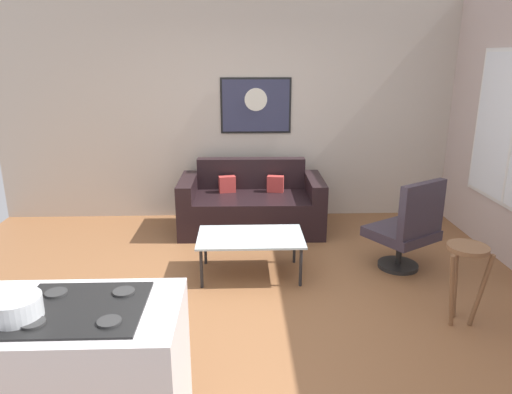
# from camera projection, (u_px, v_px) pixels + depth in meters

# --- Properties ---
(ground) EXTENTS (6.40, 6.40, 0.04)m
(ground) POSITION_uv_depth(u_px,v_px,m) (255.00, 307.00, 4.06)
(ground) COLOR brown
(back_wall) EXTENTS (6.40, 0.05, 2.80)m
(back_wall) POSITION_uv_depth(u_px,v_px,m) (249.00, 110.00, 5.97)
(back_wall) COLOR #B9AD9F
(back_wall) RESTS_ON ground
(couch) EXTENTS (1.72, 0.88, 0.83)m
(couch) POSITION_uv_depth(u_px,v_px,m) (251.00, 206.00, 5.74)
(couch) COLOR black
(couch) RESTS_ON ground
(coffee_table) EXTENTS (1.02, 0.62, 0.40)m
(coffee_table) POSITION_uv_depth(u_px,v_px,m) (251.00, 239.00, 4.52)
(coffee_table) COLOR silver
(coffee_table) RESTS_ON ground
(armchair) EXTENTS (0.78, 0.77, 0.94)m
(armchair) POSITION_uv_depth(u_px,v_px,m) (408.00, 228.00, 4.58)
(armchair) COLOR black
(armchair) RESTS_ON ground
(bar_stool) EXTENTS (0.36, 0.35, 0.66)m
(bar_stool) POSITION_uv_depth(u_px,v_px,m) (466.00, 264.00, 3.65)
(bar_stool) COLOR brown
(bar_stool) RESTS_ON ground
(kitchen_counter) EXTENTS (1.47, 0.65, 0.92)m
(kitchen_counter) POSITION_uv_depth(u_px,v_px,m) (39.00, 389.00, 2.38)
(kitchen_counter) COLOR silver
(kitchen_counter) RESTS_ON ground
(mixing_bowl) EXTENTS (0.23, 0.23, 0.12)m
(mixing_bowl) POSITION_uv_depth(u_px,v_px,m) (17.00, 309.00, 2.15)
(mixing_bowl) COLOR silver
(mixing_bowl) RESTS_ON kitchen_counter
(wall_painting) EXTENTS (0.89, 0.03, 0.69)m
(wall_painting) POSITION_uv_depth(u_px,v_px,m) (256.00, 106.00, 5.92)
(wall_painting) COLOR black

